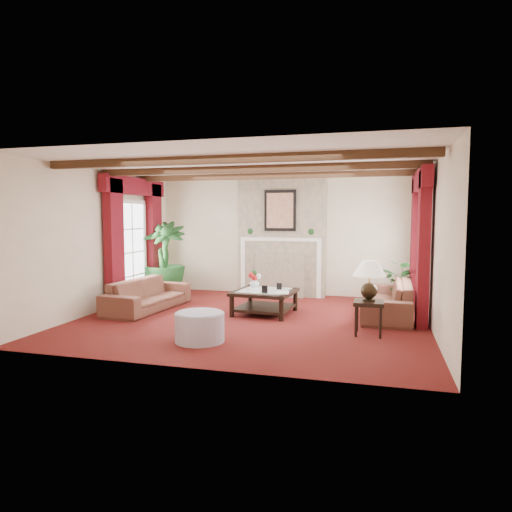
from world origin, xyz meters
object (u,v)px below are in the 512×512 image
(potted_palm, at_px, (164,275))
(coffee_table, at_px, (265,302))
(ottoman, at_px, (200,327))
(sofa_right, at_px, (387,293))
(sofa_left, at_px, (148,289))
(side_table, at_px, (368,318))

(potted_palm, relative_size, coffee_table, 1.80)
(coffee_table, xyz_separation_m, ottoman, (-0.45, -2.09, -0.01))
(sofa_right, xyz_separation_m, ottoman, (-2.67, -2.52, -0.21))
(sofa_left, height_order, coffee_table, sofa_left)
(potted_palm, bearing_deg, sofa_right, -9.52)
(sofa_left, height_order, side_table, sofa_left)
(sofa_left, xyz_separation_m, side_table, (4.21, -0.82, -0.13))
(potted_palm, xyz_separation_m, ottoman, (2.23, -3.34, -0.27))
(sofa_left, bearing_deg, ottoman, -130.05)
(coffee_table, height_order, side_table, side_table)
(sofa_left, distance_m, sofa_right, 4.56)
(coffee_table, height_order, ottoman, coffee_table)
(potted_palm, height_order, ottoman, potted_palm)
(sofa_right, relative_size, side_table, 4.10)
(sofa_left, xyz_separation_m, coffee_table, (2.29, 0.24, -0.18))
(coffee_table, bearing_deg, potted_palm, 159.98)
(potted_palm, xyz_separation_m, coffee_table, (2.67, -1.24, -0.26))
(ottoman, bearing_deg, side_table, 23.56)
(sofa_right, bearing_deg, coffee_table, -77.64)
(coffee_table, bearing_deg, side_table, -24.09)
(sofa_left, relative_size, side_table, 3.94)
(sofa_right, bearing_deg, potted_palm, -98.00)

